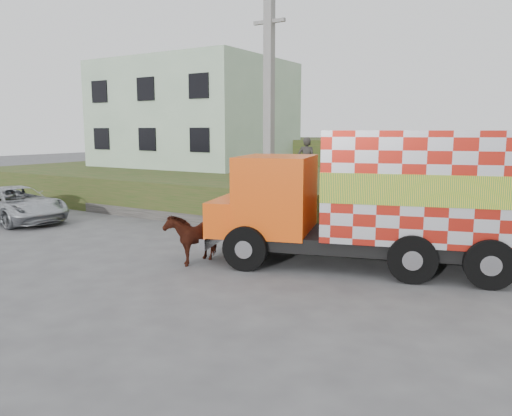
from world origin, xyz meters
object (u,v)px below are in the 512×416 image
Objects in this scene: cow at (193,237)px; pedestrian at (306,161)px; suv at (16,204)px; utility_pole at (269,115)px; cargo_truck at (378,198)px.

pedestrian reaches higher than cow.
cow is at bearing -90.23° from suv.
cow is (0.41, -4.78, -3.39)m from utility_pole.
utility_pole is 2.55m from pedestrian.
cargo_truck is 5.05m from cow.
cow is (-4.44, -2.10, -1.15)m from cargo_truck.
utility_pole is at bearing 96.65° from cow.
cargo_truck reaches higher than pedestrian.
pedestrian is (0.57, 1.85, -1.66)m from utility_pole.
suv is 11.51m from pedestrian.
cargo_truck is 14.31m from suv.
cargo_truck is 1.69× the size of suv.
utility_pole is 0.96× the size of cargo_truck.
cargo_truck is 6.25m from pedestrian.
suv is at bearing -158.56° from utility_pole.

